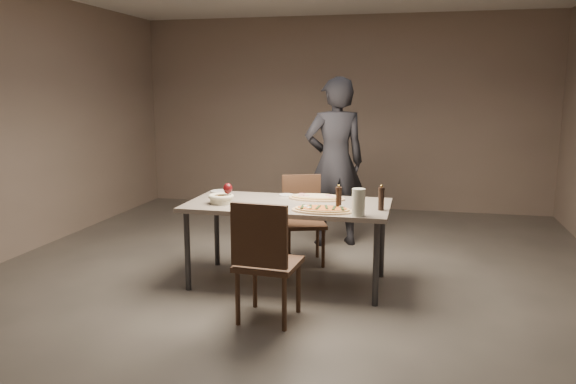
% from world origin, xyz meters
% --- Properties ---
extents(room, '(7.00, 7.00, 7.00)m').
position_xyz_m(room, '(0.00, 0.00, 1.40)').
color(room, '#5A554E').
rests_on(room, ground).
extents(dining_table, '(1.80, 0.90, 0.75)m').
position_xyz_m(dining_table, '(0.00, 0.00, 0.69)').
color(dining_table, gray).
rests_on(dining_table, ground).
extents(zucchini_pizza, '(0.52, 0.29, 0.05)m').
position_xyz_m(zucchini_pizza, '(0.36, -0.28, 0.77)').
color(zucchini_pizza, tan).
rests_on(zucchini_pizza, dining_table).
extents(ham_pizza, '(0.52, 0.29, 0.04)m').
position_xyz_m(ham_pizza, '(0.22, 0.24, 0.77)').
color(ham_pizza, tan).
rests_on(ham_pizza, dining_table).
extents(bread_basket, '(0.23, 0.23, 0.08)m').
position_xyz_m(bread_basket, '(-0.58, -0.15, 0.80)').
color(bread_basket, beige).
rests_on(bread_basket, dining_table).
extents(oil_dish, '(0.14, 0.14, 0.02)m').
position_xyz_m(oil_dish, '(-0.09, 0.32, 0.76)').
color(oil_dish, white).
rests_on(oil_dish, dining_table).
extents(pepper_mill_left, '(0.06, 0.06, 0.22)m').
position_xyz_m(pepper_mill_left, '(0.48, -0.19, 0.85)').
color(pepper_mill_left, black).
rests_on(pepper_mill_left, dining_table).
extents(pepper_mill_right, '(0.06, 0.06, 0.22)m').
position_xyz_m(pepper_mill_right, '(0.83, -0.12, 0.85)').
color(pepper_mill_right, black).
rests_on(pepper_mill_right, dining_table).
extents(carafe, '(0.11, 0.11, 0.22)m').
position_xyz_m(carafe, '(0.67, -0.38, 0.86)').
color(carafe, silver).
rests_on(carafe, dining_table).
extents(wine_glass, '(0.08, 0.08, 0.18)m').
position_xyz_m(wine_glass, '(-0.52, -0.13, 0.88)').
color(wine_glass, silver).
rests_on(wine_glass, dining_table).
extents(side_plate, '(0.20, 0.20, 0.01)m').
position_xyz_m(side_plate, '(-0.77, 0.38, 0.76)').
color(side_plate, white).
rests_on(side_plate, dining_table).
extents(chair_near, '(0.48, 0.48, 0.95)m').
position_xyz_m(chair_near, '(0.03, -0.91, 0.53)').
color(chair_near, '#3D2719').
rests_on(chair_near, ground).
extents(chair_far, '(0.54, 0.54, 0.89)m').
position_xyz_m(chair_far, '(-0.01, 0.71, 0.50)').
color(chair_far, '#3D2719').
rests_on(chair_far, ground).
extents(diner, '(0.81, 0.69, 1.89)m').
position_xyz_m(diner, '(0.21, 1.41, 0.94)').
color(diner, black).
rests_on(diner, ground).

